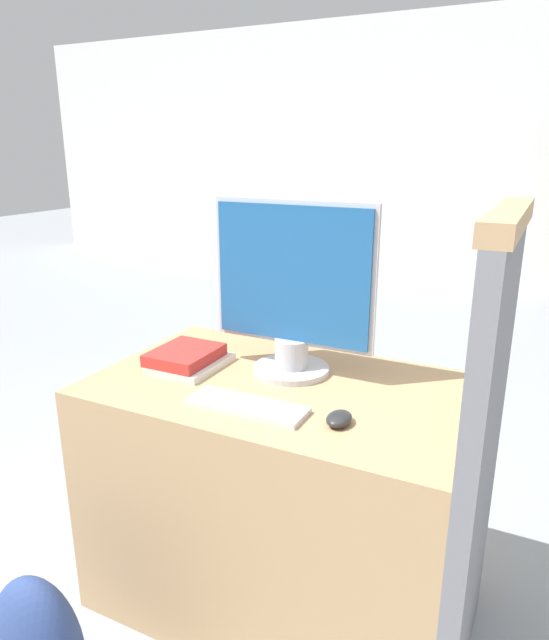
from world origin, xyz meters
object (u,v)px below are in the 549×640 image
at_px(monitor, 292,293).
at_px(mouse, 339,419).
at_px(keyboard, 247,406).
at_px(book_stack, 187,358).

height_order(monitor, mouse, monitor).
relative_size(keyboard, book_stack, 1.37).
bearing_deg(monitor, book_stack, -160.67).
distance_m(keyboard, mouse, 0.26).
bearing_deg(mouse, book_stack, 165.08).
bearing_deg(monitor, keyboard, -89.67).
xyz_separation_m(monitor, book_stack, (-0.32, -0.11, -0.23)).
bearing_deg(keyboard, monitor, 90.33).
distance_m(monitor, keyboard, 0.39).
distance_m(monitor, mouse, 0.45).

